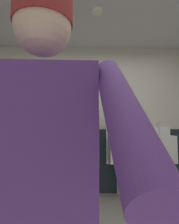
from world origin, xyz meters
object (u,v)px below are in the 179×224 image
(urinal_left, at_px, (74,149))
(urinal_right, at_px, (162,148))
(urinal_middle, at_px, (119,149))
(person, at_px, (39,179))

(urinal_left, bearing_deg, urinal_right, 0.00)
(urinal_left, xyz_separation_m, urinal_middle, (0.75, 0.00, 0.00))
(urinal_middle, xyz_separation_m, person, (-0.78, -2.46, 0.18))
(urinal_left, bearing_deg, urinal_middle, 0.00)
(person, bearing_deg, urinal_right, 58.18)
(urinal_left, relative_size, person, 0.76)
(urinal_left, xyz_separation_m, urinal_right, (1.50, 0.00, 0.00))
(urinal_right, relative_size, person, 0.76)
(urinal_middle, relative_size, urinal_right, 1.00)
(urinal_right, xyz_separation_m, person, (-1.53, -2.46, 0.18))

